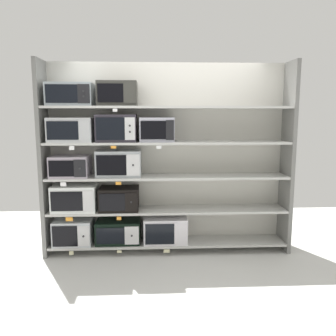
{
  "coord_description": "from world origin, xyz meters",
  "views": [
    {
      "loc": [
        -0.21,
        -4.37,
        1.8
      ],
      "look_at": [
        0.0,
        0.0,
        1.12
      ],
      "focal_mm": 36.73,
      "sensor_mm": 36.0,
      "label": 1
    }
  ],
  "objects": [
    {
      "name": "price_tag_4",
      "position": [
        -0.62,
        -0.21,
        0.52
      ],
      "size": [
        0.06,
        0.0,
        0.04
      ],
      "primitive_type": "cube",
      "color": "orange"
    },
    {
      "name": "microwave_3",
      "position": [
        -1.2,
        -0.0,
        0.74
      ],
      "size": [
        0.56,
        0.41,
        0.33
      ],
      "color": "white",
      "rests_on": "shelf_1"
    },
    {
      "name": "microwave_10",
      "position": [
        -1.2,
        -0.0,
        2.04
      ],
      "size": [
        0.55,
        0.39,
        0.28
      ],
      "color": "#9BA7AD",
      "rests_on": "shelf_4"
    },
    {
      "name": "upright_left",
      "position": [
        -1.57,
        0.0,
        1.23
      ],
      "size": [
        0.05,
        0.4,
        2.47
      ],
      "primitive_type": "cube",
      "color": "slate",
      "rests_on": "ground"
    },
    {
      "name": "price_tag_10",
      "position": [
        -0.64,
        -0.21,
        1.85
      ],
      "size": [
        0.06,
        0.0,
        0.04
      ],
      "primitive_type": "cube",
      "color": "white"
    },
    {
      "name": "price_tag_9",
      "position": [
        -0.12,
        -0.21,
        1.4
      ],
      "size": [
        0.06,
        0.0,
        0.04
      ],
      "primitive_type": "cube",
      "color": "white"
    },
    {
      "name": "price_tag_5",
      "position": [
        -1.29,
        -0.21,
        0.96
      ],
      "size": [
        0.07,
        0.0,
        0.05
      ],
      "primitive_type": "cube",
      "color": "white"
    },
    {
      "name": "ground",
      "position": [
        0.0,
        -1.0,
        -0.01
      ],
      "size": [
        7.08,
        6.0,
        0.02
      ],
      "primitive_type": "cube",
      "color": "silver"
    },
    {
      "name": "microwave_0",
      "position": [
        -1.23,
        -0.0,
        0.29
      ],
      "size": [
        0.49,
        0.42,
        0.32
      ],
      "color": "#B4BABE",
      "rests_on": "shelf_0"
    },
    {
      "name": "microwave_4",
      "position": [
        -0.63,
        -0.0,
        0.72
      ],
      "size": [
        0.5,
        0.39,
        0.29
      ],
      "color": "black",
      "rests_on": "shelf_1"
    },
    {
      "name": "shelf_3",
      "position": [
        0.0,
        0.0,
        1.44
      ],
      "size": [
        3.08,
        0.4,
        0.03
      ],
      "primitive_type": "cube",
      "color": "beige"
    },
    {
      "name": "microwave_7",
      "position": [
        -1.21,
        -0.0,
        1.61
      ],
      "size": [
        0.54,
        0.41,
        0.3
      ],
      "color": "#B2B4B6",
      "rests_on": "shelf_3"
    },
    {
      "name": "shelf_4",
      "position": [
        0.0,
        0.0,
        1.89
      ],
      "size": [
        3.08,
        0.4,
        0.03
      ],
      "primitive_type": "cube",
      "color": "beige"
    },
    {
      "name": "price_tag_6",
      "position": [
        -0.62,
        -0.21,
        0.96
      ],
      "size": [
        0.07,
        0.0,
        0.04
      ],
      "primitive_type": "cube",
      "color": "orange"
    },
    {
      "name": "price_tag_8",
      "position": [
        -0.67,
        -0.21,
        1.41
      ],
      "size": [
        0.07,
        0.0,
        0.03
      ],
      "primitive_type": "cube",
      "color": "orange"
    },
    {
      "name": "shelf_2",
      "position": [
        0.0,
        0.0,
        1.0
      ],
      "size": [
        3.08,
        0.4,
        0.03
      ],
      "primitive_type": "cube",
      "color": "beige"
    },
    {
      "name": "upright_right",
      "position": [
        1.57,
        0.0,
        1.23
      ],
      "size": [
        0.05,
        0.4,
        2.47
      ],
      "primitive_type": "cube",
      "color": "slate",
      "rests_on": "ground"
    },
    {
      "name": "back_panel",
      "position": [
        0.0,
        0.22,
        1.23
      ],
      "size": [
        3.28,
        0.04,
        2.47
      ],
      "primitive_type": "cube",
      "color": "beige",
      "rests_on": "ground"
    },
    {
      "name": "shelf_1",
      "position": [
        0.0,
        0.0,
        0.56
      ],
      "size": [
        3.08,
        0.4,
        0.03
      ],
      "primitive_type": "cube",
      "color": "beige"
    },
    {
      "name": "microwave_6",
      "position": [
        -0.63,
        -0.0,
        1.18
      ],
      "size": [
        0.56,
        0.35,
        0.33
      ],
      "color": "#9DA3A7",
      "rests_on": "shelf_2"
    },
    {
      "name": "microwave_9",
      "position": [
        -0.14,
        -0.0,
        1.61
      ],
      "size": [
        0.43,
        0.34,
        0.3
      ],
      "color": "#B3B3C3",
      "rests_on": "shelf_3"
    },
    {
      "name": "microwave_8",
      "position": [
        -0.65,
        -0.0,
        1.63
      ],
      "size": [
        0.5,
        0.38,
        0.34
      ],
      "color": "#2D2932",
      "rests_on": "shelf_3"
    },
    {
      "name": "shelf_0",
      "position": [
        0.0,
        0.0,
        0.11
      ],
      "size": [
        3.08,
        0.4,
        0.03
      ],
      "primitive_type": "cube",
      "color": "beige",
      "rests_on": "ground"
    },
    {
      "name": "price_tag_0",
      "position": [
        -1.23,
        -0.21,
        0.07
      ],
      "size": [
        0.06,
        0.0,
        0.05
      ],
      "primitive_type": "cube",
      "color": "beige"
    },
    {
      "name": "microwave_5",
      "position": [
        -1.24,
        -0.0,
        1.15
      ],
      "size": [
        0.47,
        0.41,
        0.27
      ],
      "color": "#A599A7",
      "rests_on": "shelf_2"
    },
    {
      "name": "microwave_1",
      "position": [
        -0.65,
        -0.0,
        0.28
      ],
      "size": [
        0.57,
        0.36,
        0.3
      ],
      "color": "black",
      "rests_on": "shelf_0"
    },
    {
      "name": "price_tag_1",
      "position": [
        -0.63,
        -0.21,
        0.08
      ],
      "size": [
        0.06,
        0.0,
        0.03
      ],
      "primitive_type": "cube",
      "color": "beige"
    },
    {
      "name": "microwave_2",
      "position": [
        -0.04,
        -0.0,
        0.3
      ],
      "size": [
        0.57,
        0.4,
        0.34
      ],
      "color": "silver",
      "rests_on": "shelf_0"
    },
    {
      "name": "price_tag_2",
      "position": [
        -0.03,
        -0.21,
        0.07
      ],
      "size": [
        0.08,
        0.0,
        0.04
      ],
      "primitive_type": "cube",
      "color": "beige"
    },
    {
      "name": "price_tag_7",
      "position": [
        -1.17,
        -0.21,
        1.4
      ],
      "size": [
        0.06,
        0.0,
        0.05
      ],
      "primitive_type": "cube",
      "color": "white"
    },
    {
      "name": "price_tag_3",
      "position": [
        -1.24,
        -0.21,
        0.51
      ],
      "size": [
        0.09,
        0.0,
        0.05
      ],
      "primitive_type": "cube",
      "color": "orange"
    },
    {
      "name": "microwave_11",
      "position": [
        -0.63,
        -0.0,
        2.05
      ],
      "size": [
        0.48,
        0.35,
        0.3
      ],
      "color": "#33332E",
      "rests_on": "shelf_4"
    }
  ]
}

